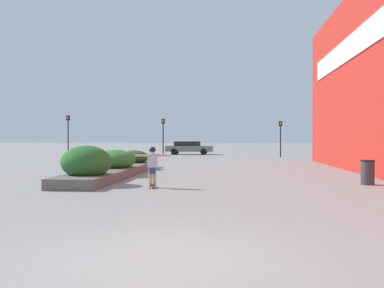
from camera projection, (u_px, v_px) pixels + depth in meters
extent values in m
plane|color=gray|center=(162.00, 260.00, 5.77)|extent=(300.00, 300.00, 0.00)
cube|color=#605B54|center=(117.00, 171.00, 18.94)|extent=(1.65, 11.45, 0.36)
ellipsoid|color=#286028|center=(86.00, 162.00, 15.04)|extent=(1.78, 1.69, 1.17)
ellipsoid|color=#33702D|center=(115.00, 160.00, 18.74)|extent=(1.79, 2.09, 0.90)
ellipsoid|color=#234C1E|center=(135.00, 157.00, 22.59)|extent=(1.41, 1.53, 0.74)
cube|color=black|center=(152.00, 185.00, 14.18)|extent=(0.33, 0.71, 0.01)
cylinder|color=beige|center=(150.00, 186.00, 14.41)|extent=(0.07, 0.07, 0.06)
cylinder|color=beige|center=(155.00, 186.00, 14.43)|extent=(0.07, 0.07, 0.06)
cylinder|color=beige|center=(150.00, 188.00, 13.93)|extent=(0.07, 0.07, 0.06)
cylinder|color=beige|center=(155.00, 188.00, 13.95)|extent=(0.07, 0.07, 0.06)
cylinder|color=tan|center=(150.00, 176.00, 14.17)|extent=(0.12, 0.12, 0.58)
cylinder|color=tan|center=(155.00, 176.00, 14.18)|extent=(0.12, 0.12, 0.58)
cube|color=navy|center=(152.00, 171.00, 14.17)|extent=(0.24, 0.21, 0.21)
cube|color=#B2B2B7|center=(152.00, 161.00, 14.17)|extent=(0.35, 0.23, 0.46)
cylinder|color=tan|center=(141.00, 155.00, 14.13)|extent=(0.44, 0.16, 0.08)
cylinder|color=tan|center=(164.00, 155.00, 14.20)|extent=(0.44, 0.16, 0.08)
sphere|color=tan|center=(152.00, 151.00, 14.16)|extent=(0.19, 0.19, 0.19)
sphere|color=black|center=(152.00, 150.00, 14.16)|extent=(0.22, 0.22, 0.22)
cylinder|color=#38383D|center=(368.00, 173.00, 15.11)|extent=(0.46, 0.46, 0.83)
cylinder|color=black|center=(368.00, 161.00, 15.10)|extent=(0.49, 0.49, 0.05)
cube|color=slate|center=(190.00, 149.00, 43.47)|extent=(4.77, 1.71, 0.57)
cube|color=black|center=(188.00, 144.00, 43.48)|extent=(2.62, 1.51, 0.46)
cylinder|color=black|center=(205.00, 151.00, 44.15)|extent=(0.63, 0.22, 0.63)
cylinder|color=black|center=(203.00, 152.00, 42.53)|extent=(0.63, 0.22, 0.63)
cylinder|color=black|center=(176.00, 151.00, 44.42)|extent=(0.63, 0.22, 0.63)
cylinder|color=black|center=(174.00, 152.00, 42.80)|extent=(0.63, 0.22, 0.63)
cube|color=navy|center=(349.00, 148.00, 44.72)|extent=(4.60, 1.94, 0.56)
cube|color=black|center=(351.00, 143.00, 44.69)|extent=(2.53, 1.71, 0.48)
cylinder|color=black|center=(337.00, 151.00, 43.93)|extent=(0.65, 0.22, 0.65)
cylinder|color=black|center=(333.00, 151.00, 45.77)|extent=(0.65, 0.22, 0.65)
cylinder|color=black|center=(366.00, 151.00, 43.67)|extent=(0.65, 0.22, 0.65)
cylinder|color=black|center=(360.00, 151.00, 45.51)|extent=(0.65, 0.22, 0.65)
cylinder|color=black|center=(163.00, 140.00, 39.27)|extent=(0.11, 0.11, 3.00)
cube|color=black|center=(163.00, 121.00, 39.25)|extent=(0.28, 0.20, 0.45)
sphere|color=#2D2823|center=(163.00, 120.00, 39.12)|extent=(0.15, 0.15, 0.15)
sphere|color=orange|center=(163.00, 121.00, 39.13)|extent=(0.15, 0.15, 0.15)
sphere|color=#2D2823|center=(163.00, 123.00, 39.13)|extent=(0.15, 0.15, 0.15)
cylinder|color=black|center=(280.00, 142.00, 37.59)|extent=(0.11, 0.11, 2.72)
cube|color=black|center=(281.00, 124.00, 37.57)|extent=(0.28, 0.20, 0.45)
sphere|color=#2D2823|center=(281.00, 122.00, 37.45)|extent=(0.15, 0.15, 0.15)
sphere|color=orange|center=(281.00, 124.00, 37.45)|extent=(0.15, 0.15, 0.15)
sphere|color=#2D2823|center=(281.00, 125.00, 37.45)|extent=(0.15, 0.15, 0.15)
cylinder|color=black|center=(68.00, 138.00, 39.19)|extent=(0.11, 0.11, 3.30)
cube|color=black|center=(68.00, 118.00, 39.17)|extent=(0.28, 0.20, 0.45)
sphere|color=#2D2823|center=(68.00, 116.00, 39.05)|extent=(0.15, 0.15, 0.15)
sphere|color=orange|center=(68.00, 118.00, 39.05)|extent=(0.15, 0.15, 0.15)
sphere|color=#2D2823|center=(68.00, 120.00, 39.05)|extent=(0.15, 0.15, 0.15)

